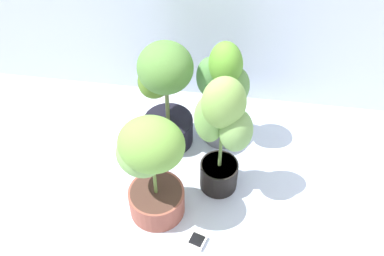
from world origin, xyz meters
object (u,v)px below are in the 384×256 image
(potted_plant_back_center, at_px, (223,90))
(potted_plant_back_left, at_px, (165,91))
(potted_plant_center, at_px, (222,131))
(potted_plant_front_left, at_px, (151,165))
(hygrometer_box, at_px, (197,241))

(potted_plant_back_center, height_order, potted_plant_back_left, potted_plant_back_left)
(potted_plant_back_center, xyz_separation_m, potted_plant_back_left, (-0.30, -0.06, 0.01))
(potted_plant_back_left, xyz_separation_m, potted_plant_center, (0.33, -0.29, 0.04))
(potted_plant_back_center, height_order, potted_plant_front_left, potted_plant_back_center)
(potted_plant_back_left, bearing_deg, hygrometer_box, -67.85)
(potted_plant_back_center, bearing_deg, hygrometer_box, -93.29)
(potted_plant_back_left, xyz_separation_m, potted_plant_front_left, (0.02, -0.48, -0.02))
(potted_plant_back_left, bearing_deg, potted_plant_front_left, -87.25)
(potted_plant_back_left, relative_size, potted_plant_center, 0.91)
(potted_plant_back_center, relative_size, potted_plant_center, 0.90)
(potted_plant_front_left, bearing_deg, potted_plant_center, 32.69)
(potted_plant_back_center, bearing_deg, potted_plant_back_left, -168.27)
(potted_plant_front_left, xyz_separation_m, hygrometer_box, (0.24, -0.16, -0.34))
(potted_plant_back_left, distance_m, potted_plant_front_left, 0.48)
(potted_plant_back_center, xyz_separation_m, potted_plant_front_left, (-0.28, -0.55, -0.02))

